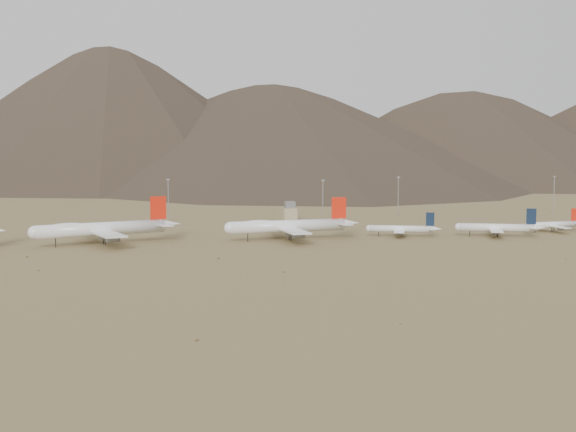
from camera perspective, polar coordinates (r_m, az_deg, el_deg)
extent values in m
plane|color=olive|center=(367.63, -1.02, -2.29)|extent=(3000.00, 3000.00, 0.00)
cylinder|color=white|center=(388.61, -13.12, -0.90)|extent=(60.36, 25.94, 6.37)
sphere|color=white|center=(381.25, -17.57, -1.13)|extent=(6.24, 6.24, 6.24)
cone|color=white|center=(399.48, -8.37, -0.58)|extent=(12.35, 9.01, 5.73)
cube|color=white|center=(388.38, -13.30, -1.05)|extent=(27.58, 56.63, 0.80)
cube|color=white|center=(397.74, -9.03, -0.59)|extent=(12.18, 22.10, 0.38)
cube|color=red|center=(396.55, -9.22, 0.58)|extent=(7.76, 3.13, 11.30)
cylinder|color=black|center=(383.83, -16.20, -1.85)|extent=(0.41, 0.41, 4.31)
cylinder|color=black|center=(391.08, -13.00, -1.64)|extent=(0.51, 0.51, 4.31)
cylinder|color=black|center=(388.05, -12.87, -1.70)|extent=(0.51, 0.51, 4.31)
ellipsoid|color=white|center=(384.31, -15.42, -0.76)|extent=(20.20, 10.89, 3.82)
cylinder|color=slate|center=(399.36, -13.74, -1.11)|extent=(6.76, 4.70, 2.86)
cylinder|color=slate|center=(377.78, -12.82, -1.46)|extent=(6.76, 4.70, 2.86)
cylinder|color=slate|center=(409.10, -14.12, -0.97)|extent=(6.76, 4.70, 2.86)
cylinder|color=slate|center=(368.11, -12.36, -1.62)|extent=(6.76, 4.70, 2.86)
cylinder|color=white|center=(394.59, -0.01, -0.72)|extent=(58.58, 12.72, 6.02)
sphere|color=white|center=(387.07, -4.14, -0.86)|extent=(5.90, 5.90, 5.90)
cone|color=white|center=(405.29, 4.40, -0.51)|extent=(11.05, 6.60, 5.42)
cube|color=white|center=(394.35, -0.17, -0.86)|extent=(15.44, 54.14, 0.75)
cube|color=white|center=(403.60, 3.79, -0.51)|extent=(7.56, 20.77, 0.36)
cube|color=red|center=(402.46, 3.64, 0.58)|extent=(7.59, 1.41, 10.68)
cylinder|color=black|center=(389.69, -2.88, -1.55)|extent=(0.39, 0.39, 4.08)
cylinder|color=black|center=(396.93, 0.09, -1.42)|extent=(0.49, 0.49, 4.08)
cylinder|color=black|center=(394.07, 0.22, -1.47)|extent=(0.49, 0.49, 4.08)
ellipsoid|color=white|center=(390.25, -2.14, -0.55)|extent=(19.05, 6.64, 3.61)
cylinder|color=slate|center=(404.68, -0.61, -0.91)|extent=(6.10, 3.37, 2.71)
cylinder|color=slate|center=(384.37, 0.29, -1.25)|extent=(6.10, 3.37, 2.71)
cylinder|color=slate|center=(413.86, -0.99, -0.77)|extent=(6.10, 3.37, 2.71)
cylinder|color=slate|center=(375.27, 0.73, -1.41)|extent=(6.10, 3.37, 2.71)
cylinder|color=white|center=(413.33, 8.02, -0.91)|extent=(31.49, 13.59, 3.48)
sphere|color=white|center=(413.69, 5.80, -0.88)|extent=(3.41, 3.41, 3.41)
cone|color=white|center=(413.64, 10.51, -0.91)|extent=(6.47, 4.82, 3.13)
cube|color=white|center=(413.39, 7.93, -0.98)|extent=(13.68, 27.68, 0.44)
cube|color=white|center=(413.53, 10.15, -0.89)|extent=(6.09, 10.82, 0.21)
cube|color=#111E33|center=(413.02, 10.07, -0.22)|extent=(4.05, 1.63, 6.87)
cylinder|color=black|center=(413.84, 6.46, -1.29)|extent=(0.37, 0.37, 2.38)
cylinder|color=black|center=(414.52, 8.10, -1.30)|extent=(0.46, 0.46, 2.38)
cylinder|color=black|center=(412.79, 8.10, -1.33)|extent=(0.46, 0.46, 2.38)
cylinder|color=slate|center=(421.13, 7.93, -0.98)|extent=(3.54, 2.51, 1.57)
cylinder|color=slate|center=(405.84, 7.92, -1.22)|extent=(3.54, 2.51, 1.57)
cylinder|color=white|center=(422.40, 14.58, -0.81)|extent=(36.54, 16.51, 4.06)
sphere|color=white|center=(421.10, 12.05, -0.77)|extent=(3.98, 3.98, 3.98)
cone|color=white|center=(424.80, 17.40, -0.80)|extent=(7.57, 5.72, 3.65)
cube|color=white|center=(422.40, 14.48, -0.89)|extent=(16.51, 32.17, 0.51)
cube|color=white|center=(424.38, 17.00, -0.78)|extent=(7.30, 12.59, 0.24)
cube|color=#111E33|center=(423.74, 16.92, -0.03)|extent=(4.69, 1.99, 8.01)
cylinder|color=black|center=(421.77, 12.80, -1.24)|extent=(0.43, 0.43, 2.78)
cylinder|color=black|center=(423.84, 14.66, -1.25)|extent=(0.53, 0.53, 2.78)
cylinder|color=black|center=(421.84, 14.69, -1.28)|extent=(0.53, 0.53, 2.78)
cylinder|color=slate|center=(431.39, 14.37, -0.89)|extent=(4.14, 2.99, 1.83)
cylinder|color=slate|center=(413.62, 14.59, -1.16)|extent=(4.14, 2.99, 1.83)
cylinder|color=white|center=(452.61, 18.27, -0.60)|extent=(31.59, 8.59, 3.42)
sphere|color=white|center=(443.06, 16.68, -0.68)|extent=(3.35, 3.35, 3.35)
cube|color=white|center=(452.28, 18.21, -0.66)|extent=(9.44, 27.42, 0.43)
cube|color=white|center=(462.07, 19.74, -0.48)|extent=(4.49, 10.57, 0.20)
cube|color=red|center=(461.23, 19.70, 0.10)|extent=(4.08, 0.98, 6.74)
cylinder|color=black|center=(446.19, 17.15, -1.02)|extent=(0.36, 0.36, 2.34)
cylinder|color=black|center=(453.96, 18.26, -0.94)|extent=(0.45, 0.45, 2.34)
cylinder|color=black|center=(452.63, 18.39, -0.97)|extent=(0.45, 0.45, 2.34)
cylinder|color=slate|center=(458.28, 17.62, -0.68)|extent=(3.36, 2.04, 1.54)
cylinder|color=slate|center=(446.50, 18.80, -0.87)|extent=(3.36, 2.04, 1.54)
cube|color=tan|center=(489.81, 0.13, 0.11)|extent=(8.00, 8.00, 8.00)
cube|color=slate|center=(489.30, 0.13, 0.81)|extent=(6.00, 6.00, 4.00)
cylinder|color=gray|center=(496.25, -8.51, 1.10)|extent=(0.50, 0.50, 25.00)
cube|color=gray|center=(495.47, -8.53, 2.58)|extent=(2.00, 0.60, 0.80)
cylinder|color=gray|center=(482.55, 2.49, 1.03)|extent=(0.50, 0.50, 25.00)
cube|color=gray|center=(481.74, 2.50, 2.55)|extent=(2.00, 0.60, 0.80)
cylinder|color=gray|center=(528.67, 7.84, 1.37)|extent=(0.50, 0.50, 25.00)
cube|color=gray|center=(527.94, 7.86, 2.75)|extent=(2.00, 0.60, 0.80)
cylinder|color=gray|center=(561.23, 18.39, 1.37)|extent=(0.50, 0.50, 25.00)
cube|color=gray|center=(560.54, 18.42, 2.68)|extent=(2.00, 0.60, 0.80)
ellipsoid|color=brown|center=(299.89, -0.33, -3.98)|extent=(0.87, 0.87, 0.55)
ellipsoid|color=brown|center=(335.19, -4.98, -2.99)|extent=(1.04, 1.04, 0.73)
ellipsoid|color=brown|center=(218.77, 8.00, -7.59)|extent=(0.61, 0.61, 0.32)
ellipsoid|color=brown|center=(200.61, -6.52, -8.72)|extent=(0.84, 0.84, 0.63)
ellipsoid|color=brown|center=(352.54, 19.17, -2.88)|extent=(0.55, 0.55, 0.43)
ellipsoid|color=brown|center=(317.26, -17.31, -3.72)|extent=(0.79, 0.79, 0.48)
ellipsoid|color=brown|center=(355.96, -18.07, -2.76)|extent=(1.04, 1.04, 0.64)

